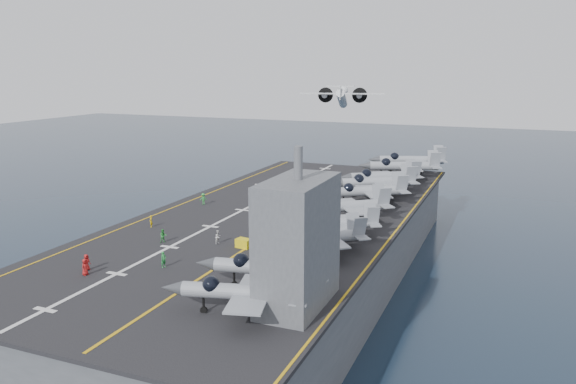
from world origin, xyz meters
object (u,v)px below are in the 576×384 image
at_px(tow_cart_a, 244,243).
at_px(transport_plane, 342,99).
at_px(island_superstructure, 298,228).
at_px(fighter_jet_0, 244,290).

bearing_deg(tow_cart_a, transport_plane, 97.98).
xyz_separation_m(tow_cart_a, transport_plane, (-10.40, 74.14, 13.80)).
relative_size(tow_cart_a, transport_plane, 0.09).
height_order(island_superstructure, fighter_jet_0, island_superstructure).
xyz_separation_m(island_superstructure, tow_cart_a, (-12.42, 13.37, -6.94)).
bearing_deg(fighter_jet_0, transport_plane, 101.86).
bearing_deg(tow_cart_a, island_superstructure, -47.13).
bearing_deg(transport_plane, tow_cart_a, -82.02).
height_order(island_superstructure, tow_cart_a, island_superstructure).
relative_size(island_superstructure, transport_plane, 0.64).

